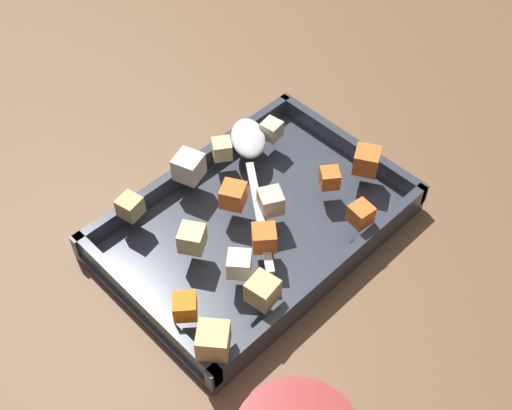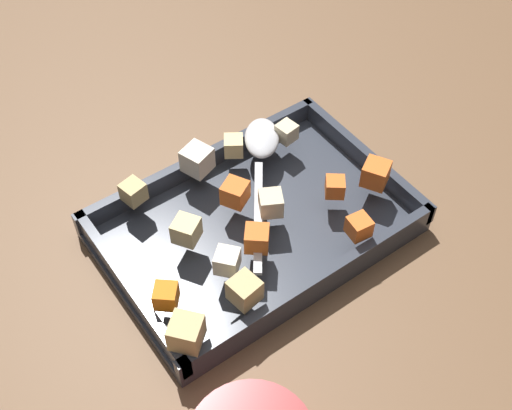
% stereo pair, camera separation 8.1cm
% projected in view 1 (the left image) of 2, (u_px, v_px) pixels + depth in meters
% --- Properties ---
extents(ground_plane, '(4.00, 4.00, 0.00)m').
position_uv_depth(ground_plane, '(251.00, 231.00, 0.85)').
color(ground_plane, brown).
extents(baking_dish, '(0.37, 0.25, 0.04)m').
position_uv_depth(baking_dish, '(256.00, 226.00, 0.84)').
color(baking_dish, '#333842').
rests_on(baking_dish, ground_plane).
extents(carrot_chunk_heap_top, '(0.04, 0.04, 0.03)m').
position_uv_depth(carrot_chunk_heap_top, '(367.00, 161.00, 0.85)').
color(carrot_chunk_heap_top, orange).
rests_on(carrot_chunk_heap_top, baking_dish).
extents(carrot_chunk_under_handle, '(0.04, 0.04, 0.03)m').
position_uv_depth(carrot_chunk_under_handle, '(264.00, 238.00, 0.77)').
color(carrot_chunk_under_handle, orange).
rests_on(carrot_chunk_under_handle, baking_dish).
extents(carrot_chunk_corner_nw, '(0.03, 0.03, 0.03)m').
position_uv_depth(carrot_chunk_corner_nw, '(361.00, 214.00, 0.80)').
color(carrot_chunk_corner_nw, orange).
rests_on(carrot_chunk_corner_nw, baking_dish).
extents(carrot_chunk_center, '(0.03, 0.03, 0.02)m').
position_uv_depth(carrot_chunk_center, '(330.00, 178.00, 0.84)').
color(carrot_chunk_center, orange).
rests_on(carrot_chunk_center, baking_dish).
extents(carrot_chunk_mid_right, '(0.04, 0.04, 0.03)m').
position_uv_depth(carrot_chunk_mid_right, '(233.00, 195.00, 0.82)').
color(carrot_chunk_mid_right, orange).
rests_on(carrot_chunk_mid_right, baking_dish).
extents(carrot_chunk_front_center, '(0.04, 0.04, 0.03)m').
position_uv_depth(carrot_chunk_front_center, '(185.00, 307.00, 0.72)').
color(carrot_chunk_front_center, orange).
rests_on(carrot_chunk_front_center, baking_dish).
extents(potato_chunk_far_right, '(0.03, 0.03, 0.03)m').
position_uv_depth(potato_chunk_far_right, '(130.00, 207.00, 0.81)').
color(potato_chunk_far_right, tan).
rests_on(potato_chunk_far_right, baking_dish).
extents(potato_chunk_corner_ne, '(0.03, 0.03, 0.03)m').
position_uv_depth(potato_chunk_corner_ne, '(263.00, 291.00, 0.73)').
color(potato_chunk_corner_ne, tan).
rests_on(potato_chunk_corner_ne, baking_dish).
extents(potato_chunk_mid_left, '(0.03, 0.03, 0.02)m').
position_uv_depth(potato_chunk_mid_left, '(272.00, 130.00, 0.89)').
color(potato_chunk_mid_left, beige).
rests_on(potato_chunk_mid_left, baking_dish).
extents(potato_chunk_corner_se, '(0.05, 0.05, 0.03)m').
position_uv_depth(potato_chunk_corner_se, '(213.00, 340.00, 0.69)').
color(potato_chunk_corner_se, tan).
rests_on(potato_chunk_corner_se, baking_dish).
extents(potato_chunk_rim_edge, '(0.04, 0.04, 0.03)m').
position_uv_depth(potato_chunk_rim_edge, '(192.00, 238.00, 0.77)').
color(potato_chunk_rim_edge, '#E0CC89').
rests_on(potato_chunk_rim_edge, baking_dish).
extents(potato_chunk_back_center, '(0.04, 0.04, 0.03)m').
position_uv_depth(potato_chunk_back_center, '(271.00, 201.00, 0.81)').
color(potato_chunk_back_center, beige).
rests_on(potato_chunk_back_center, baking_dish).
extents(potato_chunk_near_right, '(0.03, 0.03, 0.02)m').
position_uv_depth(potato_chunk_near_right, '(222.00, 149.00, 0.87)').
color(potato_chunk_near_right, '#E0CC89').
rests_on(potato_chunk_near_right, baking_dish).
extents(parsnip_chunk_far_left, '(0.04, 0.04, 0.03)m').
position_uv_depth(parsnip_chunk_far_left, '(189.00, 167.00, 0.84)').
color(parsnip_chunk_far_left, silver).
rests_on(parsnip_chunk_far_left, baking_dish).
extents(parsnip_chunk_corner_sw, '(0.04, 0.04, 0.03)m').
position_uv_depth(parsnip_chunk_corner_sw, '(239.00, 264.00, 0.75)').
color(parsnip_chunk_corner_sw, silver).
rests_on(parsnip_chunk_corner_sw, baking_dish).
extents(serving_spoon, '(0.17, 0.22, 0.02)m').
position_uv_depth(serving_spoon, '(250.00, 146.00, 0.88)').
color(serving_spoon, silver).
rests_on(serving_spoon, baking_dish).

